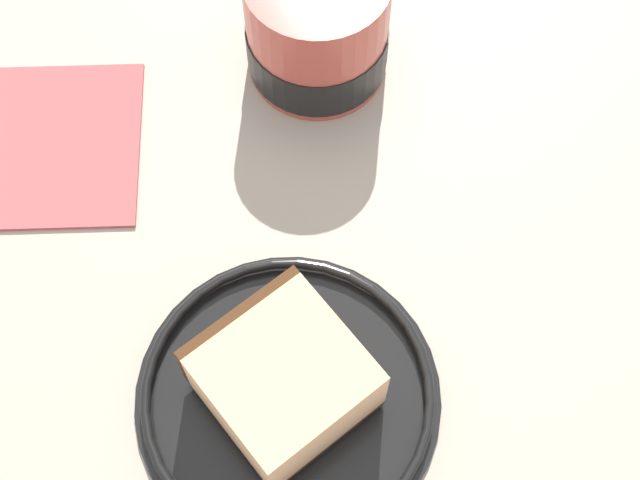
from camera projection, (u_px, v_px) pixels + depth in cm
name	position (u px, v px, depth cm)	size (l,w,h in cm)	color
ground_plane	(363.00, 286.00, 61.70)	(126.91, 126.91, 3.31)	tan
small_plate	(288.00, 396.00, 56.37)	(18.26, 18.26, 1.27)	black
cake_slice	(283.00, 380.00, 53.91)	(11.69, 11.72, 5.45)	#472814
tea_mug	(317.00, 27.00, 63.28)	(11.86, 9.68, 9.03)	#BF4C3F
folded_napkin	(49.00, 144.00, 63.84)	(12.50, 12.07, 0.60)	#B24C4C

